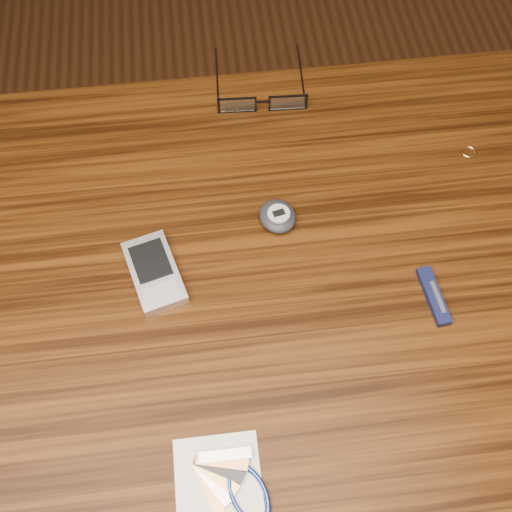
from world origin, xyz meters
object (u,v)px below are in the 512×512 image
object	(u,v)px
notepad_keys	(233,486)
eyeglasses	(262,100)
desk	(230,311)
pedometer	(278,216)
pocket_knife	(434,296)
pda_phone	(154,272)

from	to	relation	value
notepad_keys	eyeglasses	bearing A→B (deg)	79.62
desk	pedometer	world-z (taller)	pedometer
desk	pocket_knife	xyz separation A→B (m)	(0.25, -0.06, 0.11)
eyeglasses	pda_phone	bearing A→B (deg)	-122.54
notepad_keys	desk	bearing A→B (deg)	85.98
eyeglasses	pocket_knife	distance (m)	0.38
pda_phone	pocket_knife	size ratio (longest dim) A/B	1.45
eyeglasses	pda_phone	world-z (taller)	eyeglasses
pda_phone	notepad_keys	xyz separation A→B (m)	(0.07, -0.27, -0.00)
pda_phone	notepad_keys	distance (m)	0.28
desk	pda_phone	xyz separation A→B (m)	(-0.09, 0.01, 0.11)
pocket_knife	pedometer	bearing A→B (deg)	142.13
eyeglasses	desk	bearing A→B (deg)	-105.93
pedometer	pda_phone	bearing A→B (deg)	-158.89
pda_phone	eyeglasses	bearing A→B (deg)	57.46
pda_phone	pedometer	xyz separation A→B (m)	(0.16, 0.06, 0.00)
eyeglasses	pocket_knife	size ratio (longest dim) A/B	1.77
notepad_keys	pocket_knife	bearing A→B (deg)	35.75
notepad_keys	pocket_knife	xyz separation A→B (m)	(0.27, 0.19, 0.00)
desk	notepad_keys	bearing A→B (deg)	-94.02
pedometer	notepad_keys	bearing A→B (deg)	-105.70
eyeglasses	pedometer	distance (m)	0.20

